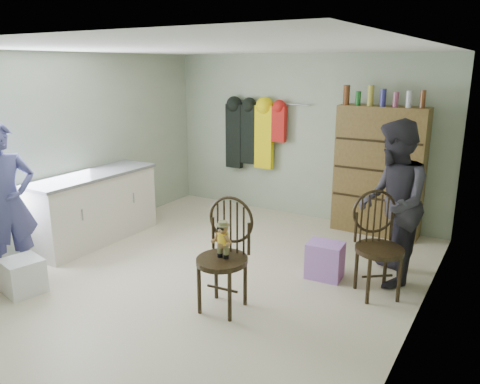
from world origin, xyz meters
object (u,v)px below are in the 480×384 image
Objects in this scene: dresser at (379,170)px; chair_far at (377,240)px; chair_front at (225,249)px; counter at (94,207)px.

chair_far is at bearing -74.60° from dresser.
chair_far is (1.18, 1.07, -0.03)m from chair_front.
chair_front is at bearing -103.01° from dresser.
counter is at bearing -144.31° from dresser.
chair_front is (2.52, -0.62, 0.15)m from counter.
counter is 1.70× the size of chair_far.
counter is at bearing 148.63° from chair_far.
dresser is at bearing 67.14° from chair_far.
counter is 1.67× the size of chair_front.
dresser is at bearing 35.69° from counter.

